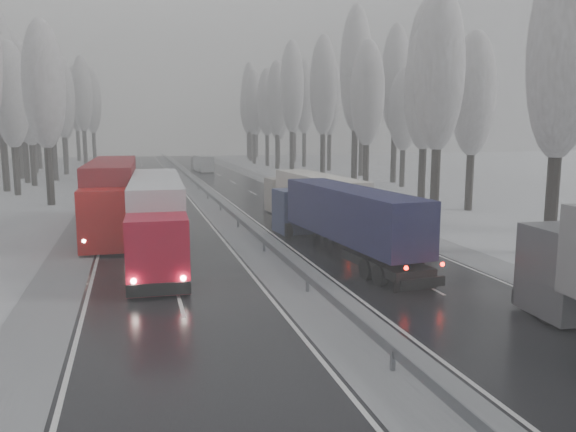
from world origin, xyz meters
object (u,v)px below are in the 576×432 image
box_truck_distant (202,164)px  truck_red_white (157,211)px  truck_cream_box (312,196)px  truck_blue_box (341,215)px  truck_red_red (112,191)px

box_truck_distant → truck_red_white: 58.61m
truck_cream_box → box_truck_distant: bearing=87.8°
truck_blue_box → truck_red_white: 9.75m
truck_red_red → box_truck_distant: bearing=77.8°
truck_cream_box → box_truck_distant: (-1.44, 51.16, -0.84)m
box_truck_distant → truck_red_red: size_ratio=0.39×
box_truck_distant → truck_red_white: size_ratio=0.43×
box_truck_distant → truck_red_red: (-11.85, -49.35, 1.40)m
truck_red_white → truck_red_red: (-2.51, 8.50, 0.26)m
truck_red_white → truck_blue_box: bearing=-12.8°
truck_blue_box → box_truck_distant: 60.40m
truck_cream_box → box_truck_distant: size_ratio=2.06×
truck_cream_box → truck_red_red: bearing=168.4°
box_truck_distant → truck_red_white: (-9.35, -57.84, 1.13)m
truck_cream_box → truck_red_white: size_ratio=0.88×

